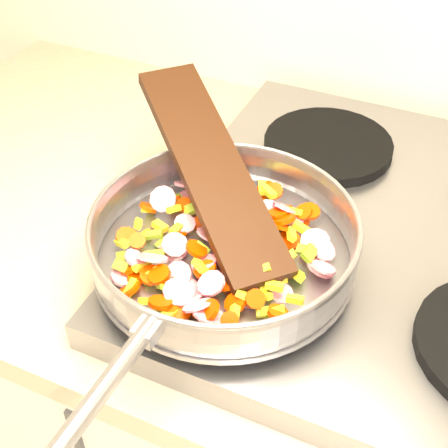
% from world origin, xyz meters
% --- Properties ---
extents(cooktop, '(0.60, 0.60, 0.04)m').
position_xyz_m(cooktop, '(-0.70, 1.67, 0.92)').
color(cooktop, '#939399').
rests_on(cooktop, counter_top).
extents(grate_fl, '(0.19, 0.19, 0.02)m').
position_xyz_m(grate_fl, '(-0.84, 1.52, 0.95)').
color(grate_fl, black).
rests_on(grate_fl, cooktop).
extents(grate_bl, '(0.19, 0.19, 0.02)m').
position_xyz_m(grate_bl, '(-0.84, 1.81, 0.95)').
color(grate_bl, black).
rests_on(grate_bl, cooktop).
extents(saute_pan, '(0.35, 0.52, 0.06)m').
position_xyz_m(saute_pan, '(-0.88, 1.51, 0.99)').
color(saute_pan, '#9E9EA5').
rests_on(saute_pan, grate_fl).
extents(vegetable_heap, '(0.26, 0.27, 0.05)m').
position_xyz_m(vegetable_heap, '(-0.88, 1.51, 0.98)').
color(vegetable_heap, red).
rests_on(vegetable_heap, saute_pan).
extents(wooden_spatula, '(0.29, 0.28, 0.11)m').
position_xyz_m(wooden_spatula, '(-0.93, 1.59, 1.03)').
color(wooden_spatula, black).
rests_on(wooden_spatula, saute_pan).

